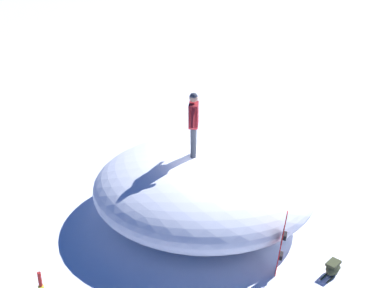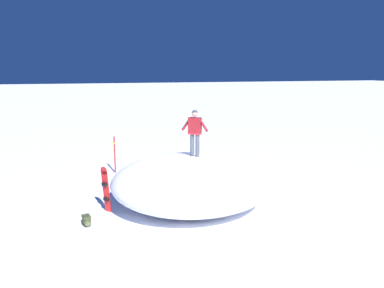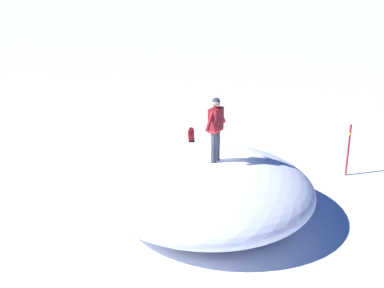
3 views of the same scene
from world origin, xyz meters
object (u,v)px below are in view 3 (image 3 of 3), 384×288
Objects in this scene: snowboard_primary_upright at (192,151)px; backpack_near at (161,164)px; snowboarder_standing at (216,124)px; trail_marker_pole at (348,149)px.

backpack_near is at bearing -126.28° from snowboard_primary_upright.
snowboarder_standing is at bearing 15.07° from backpack_near.
snowboard_primary_upright is 2.60× the size of backpack_near.
snowboarder_standing is 1.04× the size of snowboard_primary_upright.
backpack_near is 0.36× the size of trail_marker_pole.
snowboarder_standing reaches higher than trail_marker_pole.
trail_marker_pole is (1.50, 5.75, 0.73)m from backpack_near.
backpack_near is at bearing -164.93° from snowboarder_standing.
trail_marker_pole is (-2.28, 4.73, -1.74)m from snowboarder_standing.
snowboarder_standing reaches higher than backpack_near.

